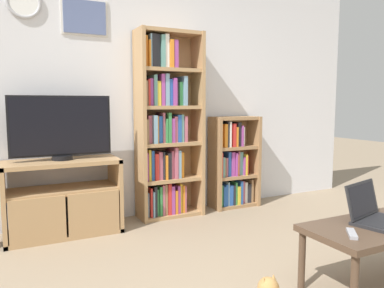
% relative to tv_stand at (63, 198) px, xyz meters
% --- Properties ---
extents(wall_back, '(5.69, 0.09, 2.60)m').
position_rel_tv_stand_xyz_m(wall_back, '(0.76, 0.29, 0.97)').
color(wall_back, silver).
rests_on(wall_back, ground_plane).
extents(tv_stand, '(1.00, 0.44, 0.68)m').
position_rel_tv_stand_xyz_m(tv_stand, '(0.00, 0.00, 0.00)').
color(tv_stand, tan).
rests_on(tv_stand, ground_plane).
extents(television, '(0.87, 0.18, 0.58)m').
position_rel_tv_stand_xyz_m(television, '(0.01, 0.04, 0.63)').
color(television, black).
rests_on(television, tv_stand).
extents(bookshelf_tall, '(0.68, 0.30, 1.91)m').
position_rel_tv_stand_xyz_m(bookshelf_tall, '(1.04, 0.12, 0.59)').
color(bookshelf_tall, tan).
rests_on(bookshelf_tall, ground_plane).
extents(bookshelf_short, '(0.56, 0.27, 1.04)m').
position_rel_tv_stand_xyz_m(bookshelf_short, '(1.87, 0.13, 0.15)').
color(bookshelf_short, '#9E754C').
rests_on(bookshelf_short, ground_plane).
extents(coffee_table, '(0.99, 0.49, 0.42)m').
position_rel_tv_stand_xyz_m(coffee_table, '(1.68, -1.93, 0.03)').
color(coffee_table, '#4C3828').
rests_on(coffee_table, ground_plane).
extents(laptop, '(0.43, 0.35, 0.25)m').
position_rel_tv_stand_xyz_m(laptop, '(1.68, -1.87, 0.14)').
color(laptop, '#232326').
rests_on(laptop, coffee_table).
extents(remote_near_laptop, '(0.14, 0.15, 0.02)m').
position_rel_tv_stand_xyz_m(remote_near_laptop, '(1.35, -1.99, 0.09)').
color(remote_near_laptop, '#99999E').
rests_on(remote_near_laptop, coffee_table).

